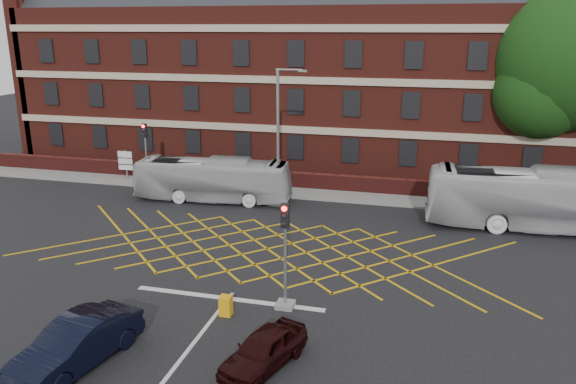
% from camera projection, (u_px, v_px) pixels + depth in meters
% --- Properties ---
extents(ground, '(120.00, 120.00, 0.00)m').
position_uv_depth(ground, '(255.00, 265.00, 26.00)').
color(ground, black).
rests_on(ground, ground).
extents(victorian_building, '(51.00, 12.17, 20.40)m').
position_uv_depth(victorian_building, '(342.00, 63.00, 44.13)').
color(victorian_building, '#5E2018').
rests_on(victorian_building, ground).
extents(boundary_wall, '(56.00, 0.50, 1.10)m').
position_uv_depth(boundary_wall, '(314.00, 181.00, 37.90)').
color(boundary_wall, '#511815').
rests_on(boundary_wall, ground).
extents(far_pavement, '(60.00, 3.00, 0.12)m').
position_uv_depth(far_pavement, '(310.00, 192.00, 37.12)').
color(far_pavement, slate).
rests_on(far_pavement, ground).
extents(box_junction_hatching, '(8.22, 8.22, 0.02)m').
position_uv_depth(box_junction_hatching, '(267.00, 249.00, 27.85)').
color(box_junction_hatching, '#CC990C').
rests_on(box_junction_hatching, ground).
extents(stop_line, '(8.00, 0.30, 0.02)m').
position_uv_depth(stop_line, '(228.00, 299.00, 22.74)').
color(stop_line, silver).
rests_on(stop_line, ground).
extents(bus_left, '(9.97, 3.06, 2.73)m').
position_uv_depth(bus_left, '(213.00, 180.00, 35.24)').
color(bus_left, '#BCBCC0').
rests_on(bus_left, ground).
extents(bus_right, '(12.13, 3.31, 3.35)m').
position_uv_depth(bus_right, '(541.00, 200.00, 30.13)').
color(bus_right, silver).
rests_on(bus_right, ground).
extents(car_navy, '(2.55, 4.96, 1.56)m').
position_uv_depth(car_navy, '(76.00, 344.00, 18.08)').
color(car_navy, black).
rests_on(car_navy, ground).
extents(car_maroon, '(2.54, 3.85, 1.22)m').
position_uv_depth(car_maroon, '(264.00, 350.00, 18.06)').
color(car_maroon, black).
rests_on(car_maroon, ground).
extents(deciduous_tree, '(9.10, 9.10, 13.17)m').
position_uv_depth(deciduous_tree, '(566.00, 70.00, 35.60)').
color(deciduous_tree, black).
rests_on(deciduous_tree, ground).
extents(traffic_light_near, '(0.70, 0.70, 4.27)m').
position_uv_depth(traffic_light_near, '(285.00, 266.00, 21.57)').
color(traffic_light_near, slate).
rests_on(traffic_light_near, ground).
extents(traffic_light_far, '(0.70, 0.70, 4.27)m').
position_uv_depth(traffic_light_far, '(147.00, 160.00, 38.77)').
color(traffic_light_far, slate).
rests_on(traffic_light_far, ground).
extents(street_lamp, '(2.25, 1.00, 8.27)m').
position_uv_depth(street_lamp, '(279.00, 161.00, 34.00)').
color(street_lamp, slate).
rests_on(street_lamp, ground).
extents(direction_signs, '(1.10, 0.16, 2.20)m').
position_uv_depth(direction_signs, '(125.00, 162.00, 39.92)').
color(direction_signs, gray).
rests_on(direction_signs, ground).
extents(utility_cabinet, '(0.45, 0.39, 0.79)m').
position_uv_depth(utility_cabinet, '(226.00, 306.00, 21.35)').
color(utility_cabinet, '#EDA50D').
rests_on(utility_cabinet, ground).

